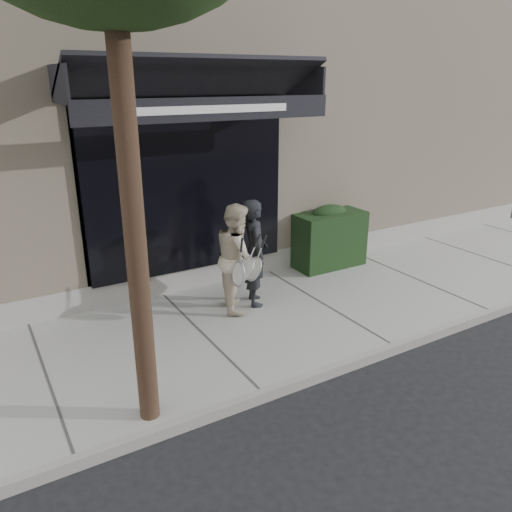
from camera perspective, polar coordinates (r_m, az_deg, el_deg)
ground at (r=7.87m, az=7.35°, el=-6.01°), size 80.00×80.00×0.00m
sidewalk at (r=7.84m, az=7.37°, el=-5.61°), size 20.00×3.00×0.12m
curb at (r=6.83m, az=15.44°, el=-10.17°), size 20.00×0.10×0.14m
building_facade at (r=11.41m, az=-8.03°, el=16.22°), size 14.30×8.04×5.64m
hedge at (r=9.18m, az=8.21°, el=2.17°), size 1.30×0.70×1.14m
pedestrian_front at (r=7.43m, az=-0.17°, el=0.35°), size 0.75×0.88×1.63m
pedestrian_back at (r=7.28m, az=-2.12°, el=-0.16°), size 0.84×0.98×1.60m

